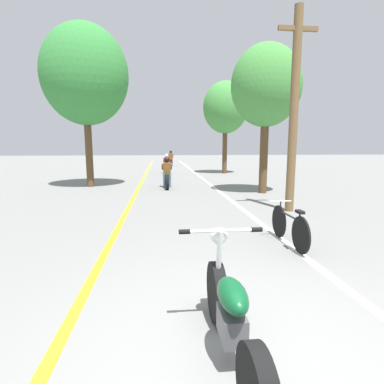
% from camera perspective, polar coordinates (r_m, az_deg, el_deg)
% --- Properties ---
extents(ground_plane, '(120.00, 120.00, 0.00)m').
position_cam_1_polar(ground_plane, '(2.99, 10.30, -30.20)').
color(ground_plane, slate).
extents(lane_stripe_center, '(0.14, 48.00, 0.01)m').
position_cam_1_polar(lane_stripe_center, '(14.46, -9.94, 1.19)').
color(lane_stripe_center, yellow).
rests_on(lane_stripe_center, ground).
extents(lane_stripe_edge, '(0.14, 48.00, 0.01)m').
position_cam_1_polar(lane_stripe_edge, '(14.62, 3.58, 1.39)').
color(lane_stripe_edge, white).
rests_on(lane_stripe_edge, ground).
extents(utility_pole, '(1.10, 0.24, 5.58)m').
position_cam_1_polar(utility_pole, '(9.08, 18.85, 14.64)').
color(utility_pole, brown).
rests_on(utility_pole, ground).
extents(roadside_tree_right_near, '(2.72, 2.45, 5.74)m').
position_cam_1_polar(roadside_tree_right_near, '(12.51, 13.95, 18.90)').
color(roadside_tree_right_near, '#513A23').
rests_on(roadside_tree_right_near, ground).
extents(roadside_tree_right_far, '(3.02, 2.72, 6.18)m').
position_cam_1_polar(roadside_tree_right_far, '(21.05, 6.38, 15.63)').
color(roadside_tree_right_far, '#513A23').
rests_on(roadside_tree_right_far, ground).
extents(roadside_tree_left, '(3.80, 3.42, 7.17)m').
position_cam_1_polar(roadside_tree_left, '(14.98, -19.70, 20.18)').
color(roadside_tree_left, '#513A23').
rests_on(roadside_tree_left, ground).
extents(motorcycle_foreground, '(0.83, 2.02, 1.07)m').
position_cam_1_polar(motorcycle_foreground, '(2.81, 7.41, -22.46)').
color(motorcycle_foreground, black).
rests_on(motorcycle_foreground, ground).
extents(motorcycle_rider_lead, '(0.50, 2.04, 1.39)m').
position_cam_1_polar(motorcycle_rider_lead, '(13.64, -4.79, 3.09)').
color(motorcycle_rider_lead, black).
rests_on(motorcycle_rider_lead, ground).
extents(motorcycle_rider_mid, '(0.50, 2.11, 1.36)m').
position_cam_1_polar(motorcycle_rider_mid, '(20.63, -4.80, 4.95)').
color(motorcycle_rider_mid, black).
rests_on(motorcycle_rider_mid, ground).
extents(motorcycle_rider_far, '(0.50, 2.10, 1.46)m').
position_cam_1_polar(motorcycle_rider_far, '(28.37, -4.04, 6.06)').
color(motorcycle_rider_far, black).
rests_on(motorcycle_rider_far, ground).
extents(bicycle_parked, '(0.44, 1.65, 0.78)m').
position_cam_1_polar(bicycle_parked, '(6.03, 18.01, -6.23)').
color(bicycle_parked, black).
rests_on(bicycle_parked, ground).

